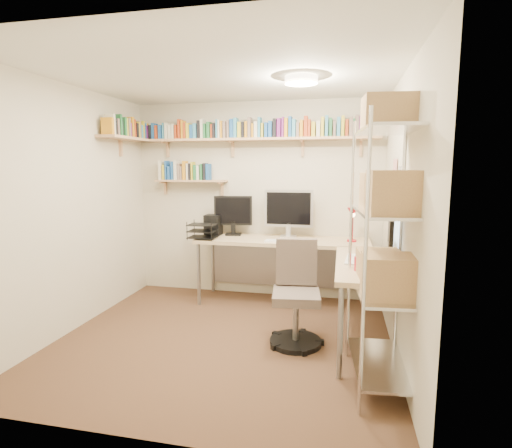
{
  "coord_description": "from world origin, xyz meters",
  "views": [
    {
      "loc": [
        1.09,
        -3.57,
        1.69
      ],
      "look_at": [
        0.21,
        0.55,
        1.08
      ],
      "focal_mm": 28.0,
      "sensor_mm": 36.0,
      "label": 1
    }
  ],
  "objects": [
    {
      "name": "wire_rack",
      "position": [
        1.42,
        -0.49,
        1.3
      ],
      "size": [
        0.51,
        0.92,
        2.2
      ],
      "rotation": [
        0.0,
        0.0,
        0.09
      ],
      "color": "silver",
      "rests_on": "ground"
    },
    {
      "name": "office_chair",
      "position": [
        0.69,
        0.11,
        0.42
      ],
      "size": [
        0.52,
        0.53,
        0.99
      ],
      "rotation": [
        0.0,
        0.0,
        0.12
      ],
      "color": "black",
      "rests_on": "ground"
    },
    {
      "name": "room_shell",
      "position": [
        0.0,
        0.0,
        1.55
      ],
      "size": [
        3.24,
        3.04,
        2.52
      ],
      "color": "beige",
      "rests_on": "ground"
    },
    {
      "name": "ground",
      "position": [
        0.0,
        0.0,
        0.0
      ],
      "size": [
        3.2,
        3.2,
        0.0
      ],
      "primitive_type": "plane",
      "color": "#492B1F",
      "rests_on": "ground"
    },
    {
      "name": "corner_desk",
      "position": [
        0.54,
        0.92,
        0.8
      ],
      "size": [
        2.43,
        2.06,
        1.4
      ],
      "color": "tan",
      "rests_on": "ground"
    },
    {
      "name": "wall_shelves",
      "position": [
        -0.41,
        1.29,
        2.03
      ],
      "size": [
        3.12,
        1.09,
        0.8
      ],
      "color": "tan",
      "rests_on": "ground"
    }
  ]
}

